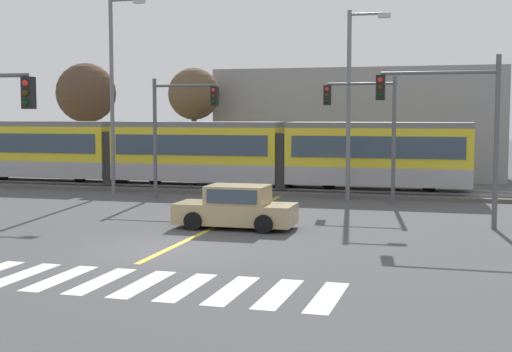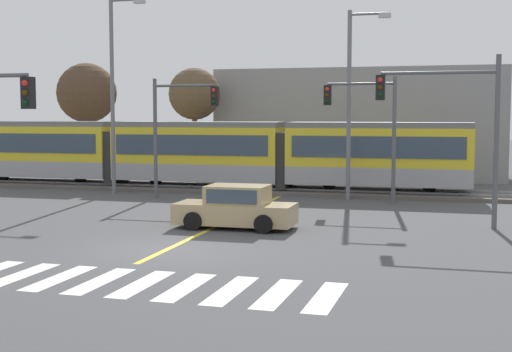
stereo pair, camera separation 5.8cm
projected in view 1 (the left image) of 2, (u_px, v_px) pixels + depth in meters
The scene contains 23 objects.
ground_plane at pixel (166, 250), 21.01m from camera, with size 200.00×200.00×0.00m, color #474749.
track_bed at pixel (288, 190), 36.68m from camera, with size 120.00×4.00×0.18m, color #56514C.
rail_near at pixel (285, 189), 35.98m from camera, with size 120.00×0.08×0.10m, color #939399.
rail_far at pixel (291, 186), 37.36m from camera, with size 120.00×0.08×0.10m, color #939399.
light_rail_tram at pixel (198, 151), 37.80m from camera, with size 28.00×2.64×3.43m.
crosswalk_stripe_3 at pixel (21, 275), 17.69m from camera, with size 0.56×2.80×0.01m, color silver.
crosswalk_stripe_4 at pixel (60, 278), 17.39m from camera, with size 0.56×2.80×0.01m, color silver.
crosswalk_stripe_5 at pixel (101, 281), 17.09m from camera, with size 0.56×2.80×0.01m, color silver.
crosswalk_stripe_6 at pixel (143, 284), 16.78m from camera, with size 0.56×2.80×0.01m, color silver.
crosswalk_stripe_7 at pixel (187, 287), 16.48m from camera, with size 0.56×2.80×0.01m, color silver.
crosswalk_stripe_8 at pixel (232, 290), 16.17m from camera, with size 0.56×2.80×0.01m, color silver.
crosswalk_stripe_9 at pixel (279, 294), 15.87m from camera, with size 0.56×2.80×0.01m, color silver.
crosswalk_stripe_10 at pixel (327, 297), 15.57m from camera, with size 0.56×2.80×0.01m, color silver.
lane_centre_line at pixel (229, 220), 26.89m from camera, with size 0.20×16.40×0.01m, color gold.
sedan_crossing at pixel (236, 208), 25.01m from camera, with size 4.20×1.92×1.52m.
traffic_light_far_left at pixel (176, 119), 33.55m from camera, with size 3.25×0.38×5.68m.
traffic_light_far_right at pixel (369, 119), 31.85m from camera, with size 3.25×0.38×5.66m.
traffic_light_mid_right at pixel (454, 115), 24.92m from camera, with size 4.25×0.38×6.05m.
street_lamp_west at pixel (114, 85), 35.52m from camera, with size 1.92×0.28×9.81m.
street_lamp_centre at pixel (352, 94), 32.88m from camera, with size 1.96×0.28×8.75m.
bare_tree_far_west at pixel (86, 93), 45.52m from camera, with size 3.80×3.80×7.27m.
bare_tree_west at pixel (194, 95), 43.33m from camera, with size 3.16×3.16×6.83m.
building_backdrop_far at pixel (359, 124), 45.54m from camera, with size 17.73×6.00×6.82m, color gray.
Camera 1 is at (8.03, -19.31, 3.99)m, focal length 50.00 mm.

